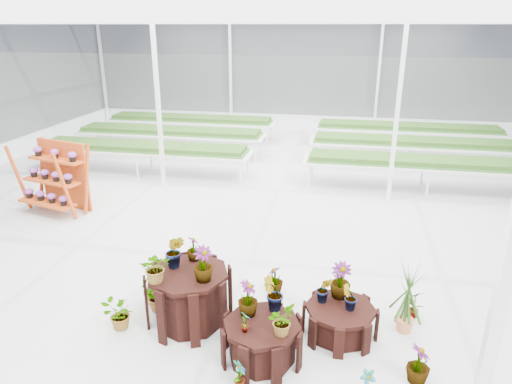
% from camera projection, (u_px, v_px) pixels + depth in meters
% --- Properties ---
extents(ground_plane, '(24.00, 24.00, 0.00)m').
position_uv_depth(ground_plane, '(236.00, 267.00, 8.40)').
color(ground_plane, gray).
rests_on(ground_plane, ground).
extents(greenhouse_shell, '(18.00, 24.00, 4.50)m').
position_uv_depth(greenhouse_shell, '(234.00, 148.00, 7.62)').
color(greenhouse_shell, white).
rests_on(greenhouse_shell, ground).
extents(steel_frame, '(18.00, 24.00, 4.50)m').
position_uv_depth(steel_frame, '(234.00, 148.00, 7.62)').
color(steel_frame, silver).
rests_on(steel_frame, ground).
extents(nursery_benches, '(16.00, 7.00, 0.84)m').
position_uv_depth(nursery_benches, '(287.00, 147.00, 14.88)').
color(nursery_benches, silver).
rests_on(nursery_benches, ground).
extents(plinth_tall, '(1.57, 1.57, 0.84)m').
position_uv_depth(plinth_tall, '(189.00, 297.00, 6.72)').
color(plinth_tall, black).
rests_on(plinth_tall, ground).
extents(plinth_mid, '(1.29, 1.29, 0.55)m').
position_uv_depth(plinth_mid, '(262.00, 341.00, 6.00)').
color(plinth_mid, black).
rests_on(plinth_mid, ground).
extents(plinth_low, '(1.03, 1.03, 0.46)m').
position_uv_depth(plinth_low, '(340.00, 321.00, 6.48)').
color(plinth_low, black).
rests_on(plinth_low, ground).
extents(shelf_rack, '(1.72, 1.20, 1.65)m').
position_uv_depth(shelf_rack, '(53.00, 179.00, 10.58)').
color(shelf_rack, '#A43B11').
rests_on(shelf_rack, ground).
extents(nursery_plants, '(4.65, 2.48, 1.37)m').
position_uv_depth(nursery_plants, '(253.00, 292.00, 6.65)').
color(nursery_plants, '#274817').
rests_on(nursery_plants, ground).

